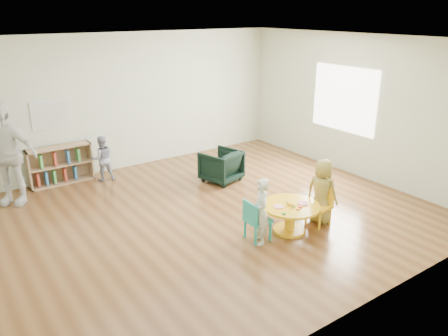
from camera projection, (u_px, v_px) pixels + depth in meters
The scene contains 11 objects.
room at pixel (208, 102), 6.63m from camera, with size 7.10×7.00×2.80m.
activity_table at pixel (290, 213), 6.62m from camera, with size 0.89×0.89×0.49m.
kid_chair_left at pixel (255, 219), 6.36m from camera, with size 0.35×0.35×0.62m.
kid_chair_right at pixel (321, 204), 6.86m from camera, with size 0.36×0.36×0.61m.
bookshelf at pixel (59, 165), 8.48m from camera, with size 1.20×0.30×0.75m.
alphabet_poster at pixel (51, 114), 8.25m from camera, with size 0.74×0.01×0.54m.
armchair at pixel (221, 166), 8.59m from camera, with size 0.67×0.69×0.63m, color black.
child_left at pixel (261, 212), 6.24m from camera, with size 0.36×0.24×0.99m, color silver.
child_right at pixel (322, 191), 6.86m from camera, with size 0.51×0.33×1.05m, color yellow.
toddler at pixel (102, 158), 8.58m from camera, with size 0.44×0.35×0.91m, color #1C2647.
adult_caretaker at pixel (6, 154), 7.41m from camera, with size 1.05×0.44×1.80m, color silver.
Camera 1 is at (-3.55, -5.53, 3.22)m, focal length 35.00 mm.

